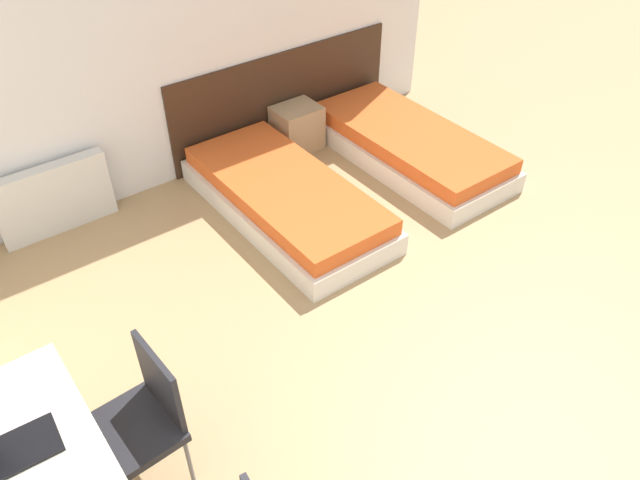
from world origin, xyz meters
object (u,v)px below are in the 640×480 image
Objects in this scene: nightstand at (297,128)px; laptop at (10,445)px; bed_near_door at (409,146)px; bed_near_window at (286,198)px; chair_near_laptop at (140,418)px.

laptop is (-3.21, -2.38, 0.59)m from nightstand.
bed_near_door is 4.64× the size of nightstand.
nightstand is 4.04m from laptop.
bed_near_window is 1.42m from bed_near_door.
chair_near_laptop reaches higher than bed_near_window.
laptop is at bearing 178.40° from chair_near_laptop.
chair_near_laptop is (-3.37, -1.53, 0.34)m from bed_near_door.
bed_near_window is at bearing 35.45° from chair_near_laptop.
bed_near_window is 1.00× the size of bed_near_door.
bed_near_window is at bearing 34.82° from laptop.
chair_near_laptop is (-1.95, -1.53, 0.34)m from bed_near_window.
chair_near_laptop reaches higher than nightstand.
bed_near_door is at bearing -49.65° from nightstand.
chair_near_laptop reaches higher than bed_near_door.
bed_near_window is at bearing -130.35° from nightstand.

